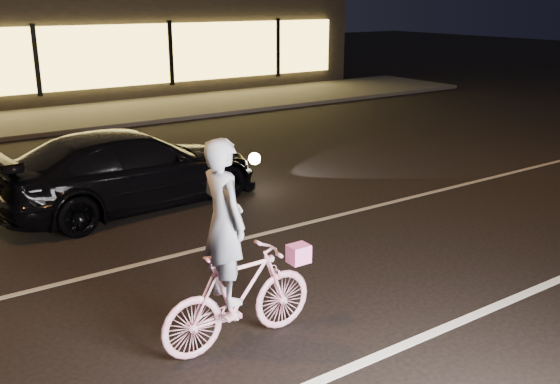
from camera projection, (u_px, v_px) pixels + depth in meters
ground at (352, 280)px, 7.95m from camera, size 90.00×90.00×0.00m
lane_stripe_near at (443, 329)px, 6.77m from camera, size 60.00×0.12×0.01m
lane_stripe_far at (266, 233)px, 9.52m from camera, size 60.00×0.10×0.01m
sidewalk at (59, 119)px, 18.15m from camera, size 30.00×4.00×0.12m
storefront at (4, 36)px, 22.21m from camera, size 25.40×8.42×4.20m
cyclist at (235, 275)px, 6.25m from camera, size 1.75×0.60×2.20m
sedan at (131, 169)px, 10.58m from camera, size 4.71×2.26×1.32m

